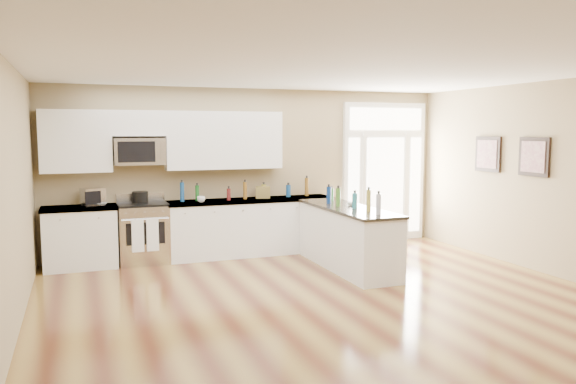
{
  "coord_description": "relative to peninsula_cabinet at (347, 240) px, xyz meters",
  "views": [
    {
      "loc": [
        -2.86,
        -5.29,
        2.08
      ],
      "look_at": [
        -0.13,
        2.0,
        1.23
      ],
      "focal_mm": 35.0,
      "sensor_mm": 36.0,
      "label": 1
    }
  ],
  "objects": [
    {
      "name": "bowl_left",
      "position": [
        -3.48,
        1.49,
        0.53
      ],
      "size": [
        0.19,
        0.19,
        0.05
      ],
      "primitive_type": "imported",
      "rotation": [
        0.0,
        0.0,
        -0.02
      ],
      "color": "white",
      "rests_on": "back_cabinet_left"
    },
    {
      "name": "upper_cabinet_left",
      "position": [
        -3.81,
        1.59,
        1.49
      ],
      "size": [
        1.04,
        0.33,
        0.95
      ],
      "primitive_type": "cube",
      "color": "white",
      "rests_on": "room_shell"
    },
    {
      "name": "counter_bottles",
      "position": [
        -0.55,
        0.75,
        0.64
      ],
      "size": [
        2.38,
        2.46,
        0.32
      ],
      "color": "#19591E",
      "rests_on": "back_cabinet_right"
    },
    {
      "name": "stockpot",
      "position": [
        -2.89,
        1.52,
        0.61
      ],
      "size": [
        0.3,
        0.3,
        0.19
      ],
      "primitive_type": "cylinder",
      "rotation": [
        0.0,
        0.0,
        -0.21
      ],
      "color": "black",
      "rests_on": "kitchen_range"
    },
    {
      "name": "microwave",
      "position": [
        -2.88,
        1.56,
        1.33
      ],
      "size": [
        0.78,
        0.41,
        0.42
      ],
      "color": "silver",
      "rests_on": "room_shell"
    },
    {
      "name": "upper_cabinet_right",
      "position": [
        -1.5,
        1.59,
        1.49
      ],
      "size": [
        1.94,
        0.33,
        0.95
      ],
      "primitive_type": "cube",
      "color": "white",
      "rests_on": "room_shell"
    },
    {
      "name": "upper_cabinet_short",
      "position": [
        -2.88,
        1.59,
        1.77
      ],
      "size": [
        0.82,
        0.33,
        0.4
      ],
      "primitive_type": "cube",
      "color": "white",
      "rests_on": "room_shell"
    },
    {
      "name": "kitchen_range",
      "position": [
        -2.86,
        1.45,
        0.05
      ],
      "size": [
        0.76,
        0.68,
        1.08
      ],
      "color": "silver",
      "rests_on": "ground"
    },
    {
      "name": "cardboard_box",
      "position": [
        -0.85,
        1.51,
        0.6
      ],
      "size": [
        0.28,
        0.24,
        0.2
      ],
      "primitive_type": "cube",
      "rotation": [
        0.0,
        0.0,
        -0.29
      ],
      "color": "brown",
      "rests_on": "back_cabinet_right"
    },
    {
      "name": "wall_art_near",
      "position": [
        2.54,
        -0.04,
        1.27
      ],
      "size": [
        0.05,
        0.58,
        0.58
      ],
      "color": "black",
      "rests_on": "room_shell"
    },
    {
      "name": "ground",
      "position": [
        -0.93,
        -2.24,
        -0.43
      ],
      "size": [
        8.0,
        8.0,
        0.0
      ],
      "primitive_type": "plane",
      "color": "#502716"
    },
    {
      "name": "back_cabinet_right",
      "position": [
        -1.08,
        1.45,
        0.0
      ],
      "size": [
        2.85,
        0.66,
        0.94
      ],
      "color": "white",
      "rests_on": "ground"
    },
    {
      "name": "cup_counter",
      "position": [
        -1.96,
        1.31,
        0.55
      ],
      "size": [
        0.15,
        0.15,
        0.1
      ],
      "primitive_type": "imported",
      "rotation": [
        0.0,
        0.0,
        0.24
      ],
      "color": "white",
      "rests_on": "back_cabinet_right"
    },
    {
      "name": "room_shell",
      "position": [
        -0.93,
        -2.24,
        1.27
      ],
      "size": [
        8.0,
        8.0,
        8.0
      ],
      "color": "#988560",
      "rests_on": "ground"
    },
    {
      "name": "back_cabinet_left",
      "position": [
        -3.8,
        1.45,
        0.0
      ],
      "size": [
        1.1,
        0.66,
        0.94
      ],
      "color": "white",
      "rests_on": "ground"
    },
    {
      "name": "entry_door",
      "position": [
        1.62,
        1.71,
        0.87
      ],
      "size": [
        1.7,
        0.1,
        2.6
      ],
      "color": "white",
      "rests_on": "ground"
    },
    {
      "name": "toaster_oven",
      "position": [
        -3.59,
        1.52,
        0.64
      ],
      "size": [
        0.38,
        0.34,
        0.27
      ],
      "primitive_type": "cube",
      "rotation": [
        0.0,
        0.0,
        0.38
      ],
      "color": "silver",
      "rests_on": "back_cabinet_left"
    },
    {
      "name": "wall_art_far",
      "position": [
        2.54,
        -1.04,
        1.27
      ],
      "size": [
        0.05,
        0.58,
        0.58
      ],
      "color": "black",
      "rests_on": "room_shell"
    },
    {
      "name": "bowl_peninsula",
      "position": [
        0.14,
        0.11,
        0.53
      ],
      "size": [
        0.2,
        0.2,
        0.05
      ],
      "primitive_type": "imported",
      "rotation": [
        0.0,
        0.0,
        -0.3
      ],
      "color": "white",
      "rests_on": "peninsula_cabinet"
    },
    {
      "name": "peninsula_cabinet",
      "position": [
        0.0,
        0.0,
        0.0
      ],
      "size": [
        0.69,
        2.32,
        0.94
      ],
      "color": "white",
      "rests_on": "ground"
    }
  ]
}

